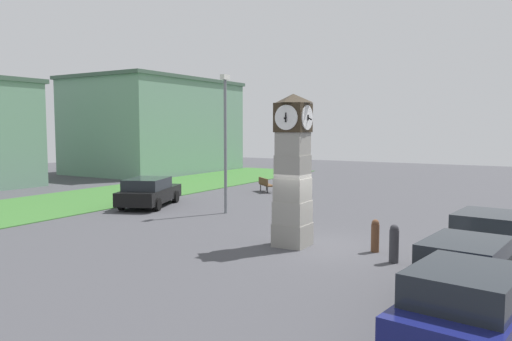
{
  "coord_description": "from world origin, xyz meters",
  "views": [
    {
      "loc": [
        -15.57,
        -6.69,
        4.05
      ],
      "look_at": [
        -0.12,
        2.3,
        2.53
      ],
      "focal_mm": 35.0,
      "sensor_mm": 36.0,
      "label": 1
    }
  ],
  "objects_px": {
    "clock_tower": "(293,172)",
    "bollard_near_tower": "(427,256)",
    "bollard_far_row": "(375,235)",
    "bollard_mid_row": "(394,243)",
    "car_near_tower": "(467,267)",
    "car_far_lot": "(149,192)",
    "car_navy_sedan": "(468,309)",
    "street_lamp_far_side": "(225,134)",
    "car_by_building": "(492,238)",
    "bench": "(266,184)"
  },
  "relations": [
    {
      "from": "street_lamp_far_side",
      "to": "bollard_far_row",
      "type": "bearing_deg",
      "value": -114.22
    },
    {
      "from": "clock_tower",
      "to": "bench",
      "type": "xyz_separation_m",
      "value": [
        12.26,
        7.88,
        -2.02
      ]
    },
    {
      "from": "car_by_building",
      "to": "street_lamp_far_side",
      "type": "relative_size",
      "value": 0.62
    },
    {
      "from": "clock_tower",
      "to": "bollard_near_tower",
      "type": "height_order",
      "value": "clock_tower"
    },
    {
      "from": "car_by_building",
      "to": "car_far_lot",
      "type": "relative_size",
      "value": 0.81
    },
    {
      "from": "bollard_mid_row",
      "to": "car_navy_sedan",
      "type": "xyz_separation_m",
      "value": [
        -5.38,
        -2.75,
        0.21
      ]
    },
    {
      "from": "clock_tower",
      "to": "car_navy_sedan",
      "type": "xyz_separation_m",
      "value": [
        -5.79,
        -6.35,
        -1.75
      ]
    },
    {
      "from": "bollard_far_row",
      "to": "car_navy_sedan",
      "type": "height_order",
      "value": "car_navy_sedan"
    },
    {
      "from": "clock_tower",
      "to": "bollard_far_row",
      "type": "distance_m",
      "value": 3.43
    },
    {
      "from": "clock_tower",
      "to": "bollard_far_row",
      "type": "bearing_deg",
      "value": -77.87
    },
    {
      "from": "bollard_near_tower",
      "to": "car_near_tower",
      "type": "relative_size",
      "value": 0.23
    },
    {
      "from": "car_near_tower",
      "to": "car_by_building",
      "type": "relative_size",
      "value": 1.1
    },
    {
      "from": "car_near_tower",
      "to": "car_far_lot",
      "type": "relative_size",
      "value": 0.9
    },
    {
      "from": "bollard_far_row",
      "to": "street_lamp_far_side",
      "type": "height_order",
      "value": "street_lamp_far_side"
    },
    {
      "from": "bollard_mid_row",
      "to": "street_lamp_far_side",
      "type": "height_order",
      "value": "street_lamp_far_side"
    },
    {
      "from": "bollard_near_tower",
      "to": "bollard_far_row",
      "type": "xyz_separation_m",
      "value": [
        1.78,
        2.0,
        0.02
      ]
    },
    {
      "from": "car_navy_sedan",
      "to": "car_by_building",
      "type": "relative_size",
      "value": 1.02
    },
    {
      "from": "car_navy_sedan",
      "to": "street_lamp_far_side",
      "type": "relative_size",
      "value": 0.63
    },
    {
      "from": "car_near_tower",
      "to": "bollard_far_row",
      "type": "bearing_deg",
      "value": 44.41
    },
    {
      "from": "clock_tower",
      "to": "bollard_mid_row",
      "type": "xyz_separation_m",
      "value": [
        -0.42,
        -3.61,
        -1.96
      ]
    },
    {
      "from": "car_navy_sedan",
      "to": "car_far_lot",
      "type": "relative_size",
      "value": 0.83
    },
    {
      "from": "bollard_mid_row",
      "to": "car_far_lot",
      "type": "xyz_separation_m",
      "value": [
        4.52,
        13.86,
        0.17
      ]
    },
    {
      "from": "car_navy_sedan",
      "to": "bench",
      "type": "xyz_separation_m",
      "value": [
        18.06,
        14.23,
        -0.28
      ]
    },
    {
      "from": "car_far_lot",
      "to": "bench",
      "type": "relative_size",
      "value": 3.2
    },
    {
      "from": "car_by_building",
      "to": "bollard_mid_row",
      "type": "bearing_deg",
      "value": 117.21
    },
    {
      "from": "car_navy_sedan",
      "to": "street_lamp_far_side",
      "type": "distance_m",
      "value": 16.01
    },
    {
      "from": "bollard_far_row",
      "to": "bench",
      "type": "relative_size",
      "value": 0.69
    },
    {
      "from": "bollard_far_row",
      "to": "car_near_tower",
      "type": "height_order",
      "value": "car_near_tower"
    },
    {
      "from": "bollard_far_row",
      "to": "car_far_lot",
      "type": "distance_m",
      "value": 13.45
    },
    {
      "from": "bollard_far_row",
      "to": "car_by_building",
      "type": "xyz_separation_m",
      "value": [
        0.31,
        -3.44,
        0.25
      ]
    },
    {
      "from": "car_near_tower",
      "to": "car_by_building",
      "type": "bearing_deg",
      "value": -3.53
    },
    {
      "from": "car_near_tower",
      "to": "car_by_building",
      "type": "height_order",
      "value": "car_by_building"
    },
    {
      "from": "clock_tower",
      "to": "bollard_near_tower",
      "type": "bearing_deg",
      "value": -104.21
    },
    {
      "from": "bollard_near_tower",
      "to": "bollard_mid_row",
      "type": "height_order",
      "value": "bollard_mid_row"
    },
    {
      "from": "clock_tower",
      "to": "car_navy_sedan",
      "type": "bearing_deg",
      "value": -132.37
    },
    {
      "from": "bollard_near_tower",
      "to": "car_by_building",
      "type": "bearing_deg",
      "value": -34.4
    },
    {
      "from": "bollard_far_row",
      "to": "bollard_mid_row",
      "type": "bearing_deg",
      "value": -138.75
    },
    {
      "from": "bollard_near_tower",
      "to": "car_by_building",
      "type": "distance_m",
      "value": 2.55
    },
    {
      "from": "car_navy_sedan",
      "to": "car_far_lot",
      "type": "xyz_separation_m",
      "value": [
        9.89,
        16.61,
        -0.04
      ]
    },
    {
      "from": "clock_tower",
      "to": "bollard_near_tower",
      "type": "relative_size",
      "value": 5.03
    },
    {
      "from": "bollard_mid_row",
      "to": "bench",
      "type": "relative_size",
      "value": 0.75
    },
    {
      "from": "car_by_building",
      "to": "street_lamp_far_side",
      "type": "height_order",
      "value": "street_lamp_far_side"
    },
    {
      "from": "bollard_mid_row",
      "to": "car_navy_sedan",
      "type": "distance_m",
      "value": 6.04
    },
    {
      "from": "clock_tower",
      "to": "car_by_building",
      "type": "xyz_separation_m",
      "value": [
        0.9,
        -6.16,
        -1.75
      ]
    },
    {
      "from": "clock_tower",
      "to": "car_navy_sedan",
      "type": "distance_m",
      "value": 8.77
    },
    {
      "from": "car_far_lot",
      "to": "bench",
      "type": "height_order",
      "value": "car_far_lot"
    },
    {
      "from": "clock_tower",
      "to": "street_lamp_far_side",
      "type": "height_order",
      "value": "street_lamp_far_side"
    },
    {
      "from": "car_navy_sedan",
      "to": "car_near_tower",
      "type": "bearing_deg",
      "value": 7.55
    },
    {
      "from": "bollard_far_row",
      "to": "bench",
      "type": "xyz_separation_m",
      "value": [
        11.68,
        10.6,
        -0.02
      ]
    },
    {
      "from": "car_near_tower",
      "to": "car_far_lot",
      "type": "distance_m",
      "value": 17.56
    }
  ]
}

